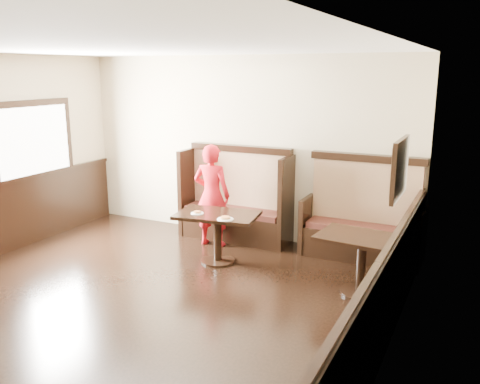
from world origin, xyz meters
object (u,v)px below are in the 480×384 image
Objects in this scene: booth_main at (237,205)px; table_main at (217,225)px; table_neighbor at (362,251)px; child at (212,195)px; booth_neighbor at (362,225)px.

booth_main is 1.07m from table_main.
booth_main reaches higher than table_neighbor.
child reaches higher than booth_main.
table_neighbor is at bearing -13.02° from table_main.
table_main is at bearing 118.52° from child.
booth_main reaches higher than table_main.
table_neighbor is 2.53m from child.
booth_main is 1.95m from booth_neighbor.
booth_neighbor is (1.95, -0.00, -0.05)m from booth_main.
table_main is 0.76m from child.
booth_main and booth_neighbor have the same top height.
booth_main is 1.49× the size of table_main.
booth_main is 1.06× the size of booth_neighbor.
booth_neighbor is at bearing 22.40° from table_main.
child reaches higher than table_neighbor.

